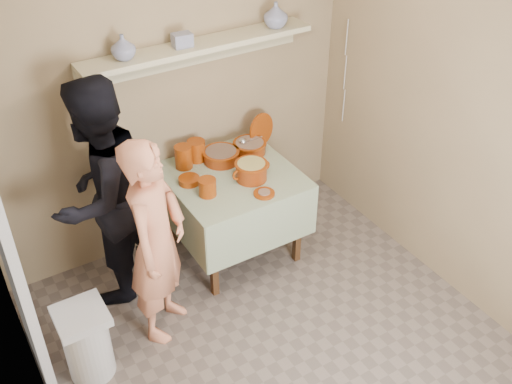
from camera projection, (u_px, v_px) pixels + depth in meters
ground at (294, 366)px, 4.08m from camera, size 3.50×3.50×0.00m
tile_panel at (7, 250)px, 3.55m from camera, size 0.06×0.70×2.00m
plate_stack_a at (184, 157)px, 4.67m from camera, size 0.14×0.14×0.19m
plate_stack_b at (196, 150)px, 4.76m from camera, size 0.14×0.14×0.17m
bowl_stack at (207, 187)px, 4.38m from camera, size 0.13×0.13×0.13m
empty_bowl at (189, 180)px, 4.53m from camera, size 0.16×0.16×0.05m
propped_lid at (261, 129)px, 4.98m from camera, size 0.28×0.14×0.28m
vase_right at (276, 15)px, 4.51m from camera, size 0.21×0.21×0.19m
vase_left at (123, 47)px, 4.01m from camera, size 0.22×0.22×0.17m
ceramic_box at (182, 40)px, 4.21m from camera, size 0.14×0.11×0.10m
person_cook at (157, 242)px, 3.95m from camera, size 0.66×0.66×1.55m
person_helper at (101, 195)px, 4.21m from camera, size 1.08×1.02×1.76m
room_shell at (306, 169)px, 3.15m from camera, size 3.04×3.54×2.62m
serving_table at (232, 187)px, 4.71m from camera, size 0.97×0.97×0.76m
cazuela_meat_a at (221, 155)px, 4.76m from camera, size 0.30×0.30×0.10m
cazuela_meat_b at (250, 146)px, 4.87m from camera, size 0.28×0.28×0.10m
ladle at (244, 142)px, 4.83m from camera, size 0.08×0.26×0.19m
cazuela_rice at (251, 170)px, 4.54m from camera, size 0.33×0.25×0.14m
front_plate at (264, 193)px, 4.41m from camera, size 0.16×0.16×0.03m
wall_shelf at (197, 48)px, 4.35m from camera, size 1.80×0.25×0.21m
trash_bin at (87, 342)px, 3.89m from camera, size 0.32×0.32×0.56m
electrical_cord at (345, 73)px, 5.01m from camera, size 0.01×0.05×0.90m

